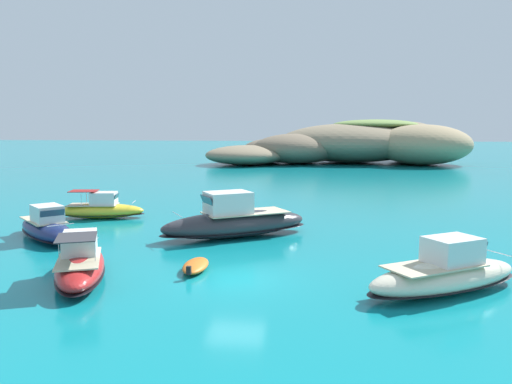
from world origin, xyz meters
name	(u,v)px	position (x,y,z in m)	size (l,w,h in m)	color
ground_plane	(236,279)	(0.00, 0.00, 0.00)	(400.00, 400.00, 0.00)	#0F7F89
islet_large	(380,142)	(15.16, 72.06, 3.64)	(36.91, 28.13, 7.72)	#9E8966
islet_small	(281,151)	(-2.42, 68.42, 2.09)	(28.01, 23.98, 5.22)	#84755B
motorboat_charcoal	(235,222)	(-1.35, 8.37, 0.92)	(9.40, 7.18, 2.74)	#2D2D33
motorboat_cream	(445,274)	(8.56, -0.79, 0.74)	(7.51, 5.83, 2.20)	beige
motorboat_navy	(46,228)	(-12.19, 6.49, 0.69)	(6.38, 6.39, 2.05)	navy
motorboat_yellow	(100,209)	(-11.91, 13.43, 0.64)	(6.59, 2.88, 2.00)	yellow
motorboat_red	(80,264)	(-6.70, -0.75, 0.68)	(4.38, 7.05, 2.13)	red
dinghy_tender	(196,266)	(-2.04, 1.11, 0.22)	(1.14, 2.81, 0.58)	orange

